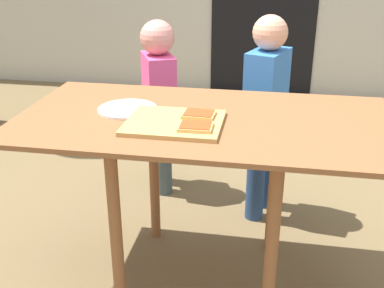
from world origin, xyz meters
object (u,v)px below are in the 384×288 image
at_px(plate_white_left, 128,109).
at_px(child_left, 159,96).
at_px(pizza_slice_near_right, 195,126).
at_px(pizza_slice_far_right, 199,114).
at_px(cutting_board, 174,123).
at_px(child_right, 265,108).
at_px(dining_table, 204,141).

relative_size(plate_white_left, child_left, 0.24).
height_order(pizza_slice_near_right, plate_white_left, pizza_slice_near_right).
distance_m(pizza_slice_far_right, child_left, 0.87).
bearing_deg(pizza_slice_near_right, pizza_slice_far_right, 93.90).
bearing_deg(cutting_board, child_right, 65.92).
relative_size(pizza_slice_near_right, plate_white_left, 0.52).
xyz_separation_m(dining_table, child_right, (0.21, 0.58, -0.05)).
bearing_deg(pizza_slice_near_right, plate_white_left, 148.63).
bearing_deg(pizza_slice_far_right, cutting_board, -141.69).
bearing_deg(cutting_board, child_left, 107.42).
bearing_deg(pizza_slice_far_right, child_left, 113.50).
bearing_deg(plate_white_left, pizza_slice_near_right, -31.37).
bearing_deg(child_right, pizza_slice_near_right, -106.48).
distance_m(cutting_board, child_right, 0.74).
xyz_separation_m(pizza_slice_far_right, plate_white_left, (-0.28, 0.06, -0.02)).
height_order(pizza_slice_far_right, plate_white_left, pizza_slice_far_right).
bearing_deg(plate_white_left, child_left, 94.69).
xyz_separation_m(dining_table, plate_white_left, (-0.29, 0.03, 0.10)).
bearing_deg(pizza_slice_far_right, child_right, 69.87).
relative_size(pizza_slice_far_right, child_left, 0.12).
height_order(dining_table, pizza_slice_far_right, pizza_slice_far_right).
relative_size(child_left, child_right, 0.94).
bearing_deg(child_left, dining_table, -64.65).
height_order(dining_table, plate_white_left, plate_white_left).
distance_m(pizza_slice_far_right, plate_white_left, 0.28).
distance_m(pizza_slice_near_right, child_left, 0.98).
bearing_deg(pizza_slice_near_right, dining_table, 86.76).
bearing_deg(plate_white_left, cutting_board, -29.79).
bearing_deg(child_right, pizza_slice_far_right, -110.13).
xyz_separation_m(pizza_slice_far_right, pizza_slice_near_right, (0.01, -0.12, 0.00)).
height_order(pizza_slice_far_right, child_right, child_right).
height_order(dining_table, child_left, child_left).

